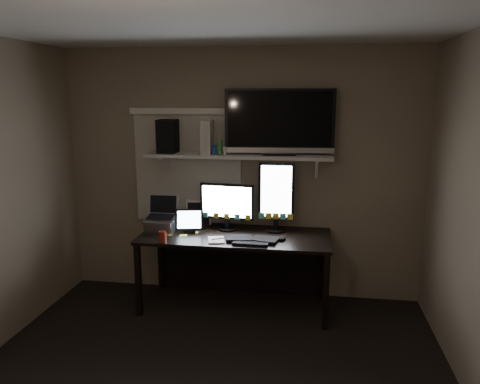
% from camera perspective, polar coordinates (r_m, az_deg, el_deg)
% --- Properties ---
extents(ceiling, '(3.60, 3.60, 0.00)m').
position_cam_1_polar(ceiling, '(2.92, -5.47, 20.68)').
color(ceiling, silver).
rests_on(ceiling, back_wall).
extents(back_wall, '(3.60, 0.00, 3.60)m').
position_cam_1_polar(back_wall, '(4.72, 0.14, 2.14)').
color(back_wall, '#756554').
rests_on(back_wall, floor).
extents(window_blinds, '(1.10, 0.02, 1.10)m').
position_cam_1_polar(window_blinds, '(4.81, -6.39, 2.86)').
color(window_blinds, silver).
rests_on(window_blinds, back_wall).
extents(desk, '(1.80, 0.75, 0.73)m').
position_cam_1_polar(desk, '(4.65, -0.33, -6.87)').
color(desk, black).
rests_on(desk, floor).
extents(wall_shelf, '(1.80, 0.35, 0.03)m').
position_cam_1_polar(wall_shelf, '(4.52, -0.19, 4.46)').
color(wall_shelf, beige).
rests_on(wall_shelf, back_wall).
extents(monitor_landscape, '(0.54, 0.11, 0.47)m').
position_cam_1_polar(monitor_landscape, '(4.58, -1.59, -1.78)').
color(monitor_landscape, black).
rests_on(monitor_landscape, desk).
extents(monitor_portrait, '(0.35, 0.07, 0.69)m').
position_cam_1_polar(monitor_portrait, '(4.52, 4.44, -0.57)').
color(monitor_portrait, black).
rests_on(monitor_portrait, desk).
extents(keyboard, '(0.49, 0.21, 0.03)m').
position_cam_1_polar(keyboard, '(4.30, 1.48, -5.78)').
color(keyboard, black).
rests_on(keyboard, desk).
extents(mouse, '(0.08, 0.11, 0.04)m').
position_cam_1_polar(mouse, '(4.33, 5.17, -5.64)').
color(mouse, black).
rests_on(mouse, desk).
extents(notepad, '(0.19, 0.23, 0.01)m').
position_cam_1_polar(notepad, '(4.31, -2.93, -5.88)').
color(notepad, silver).
rests_on(notepad, desk).
extents(tablet, '(0.29, 0.16, 0.23)m').
position_cam_1_polar(tablet, '(4.54, -6.16, -3.52)').
color(tablet, black).
rests_on(tablet, desk).
extents(file_sorter, '(0.22, 0.13, 0.27)m').
position_cam_1_polar(file_sorter, '(4.75, -5.05, -2.61)').
color(file_sorter, black).
rests_on(file_sorter, desk).
extents(laptop, '(0.31, 0.25, 0.34)m').
position_cam_1_polar(laptop, '(4.61, -9.68, -2.71)').
color(laptop, '#B0B0B5').
rests_on(laptop, desk).
extents(cup, '(0.08, 0.08, 0.10)m').
position_cam_1_polar(cup, '(4.31, -9.41, -5.40)').
color(cup, maroon).
rests_on(cup, desk).
extents(sticky_notes, '(0.33, 0.28, 0.00)m').
position_cam_1_polar(sticky_notes, '(4.52, -7.33, -5.16)').
color(sticky_notes, yellow).
rests_on(sticky_notes, desk).
extents(tv, '(1.04, 0.28, 0.62)m').
position_cam_1_polar(tv, '(4.46, 4.85, 8.50)').
color(tv, black).
rests_on(tv, wall_shelf).
extents(game_console, '(0.10, 0.27, 0.32)m').
position_cam_1_polar(game_console, '(4.54, -3.98, 6.70)').
color(game_console, beige).
rests_on(game_console, wall_shelf).
extents(speaker, '(0.18, 0.22, 0.32)m').
position_cam_1_polar(speaker, '(4.66, -8.80, 6.74)').
color(speaker, black).
rests_on(speaker, wall_shelf).
extents(bottles, '(0.20, 0.09, 0.13)m').
position_cam_1_polar(bottles, '(4.46, -2.81, 5.36)').
color(bottles, '#A50F0C').
rests_on(bottles, wall_shelf).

